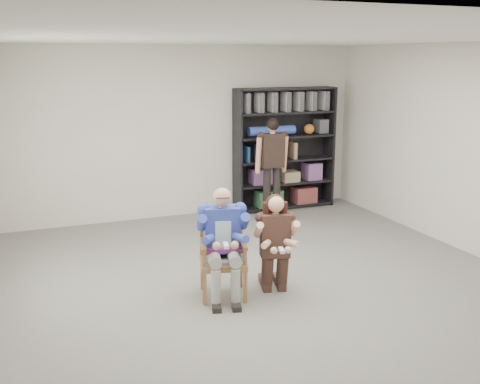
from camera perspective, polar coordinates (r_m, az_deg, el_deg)
name	(u,v)px	position (r m, az deg, el deg)	size (l,w,h in m)	color
room_shell	(278,171)	(6.09, 3.84, 2.14)	(6.00, 7.00, 2.80)	white
floor	(276,291)	(6.51, 3.65, -10.03)	(6.00, 7.00, 0.01)	slate
armchair	(223,255)	(6.21, -1.74, -6.45)	(0.55, 0.53, 0.95)	#955435
seated_man	(223,243)	(6.16, -1.75, -5.20)	(0.53, 0.74, 1.24)	#2A3498
kneeling_woman	(275,244)	(6.29, 3.63, -5.34)	(0.48, 0.76, 1.14)	#36251C
bookshelf	(285,149)	(9.79, 4.55, 4.38)	(1.80, 0.38, 2.10)	black
standing_man	(272,169)	(9.13, 3.27, 2.33)	(0.51, 0.28, 1.66)	black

